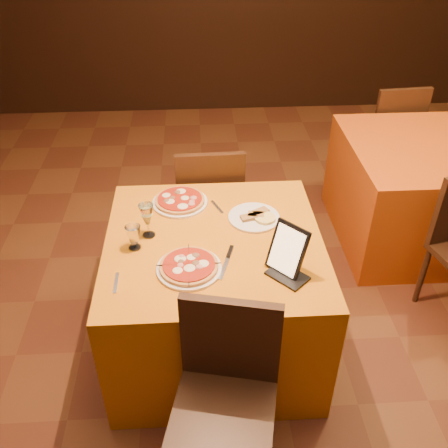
{
  "coord_description": "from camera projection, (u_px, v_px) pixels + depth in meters",
  "views": [
    {
      "loc": [
        -0.42,
        -1.95,
        2.29
      ],
      "look_at": [
        -0.3,
        0.03,
        0.86
      ],
      "focal_mm": 40.0,
      "sensor_mm": 36.0,
      "label": 1
    }
  ],
  "objects": [
    {
      "name": "water_glass",
      "position": [
        134.0,
        237.0,
        2.43
      ],
      "size": [
        0.07,
        0.07,
        0.13
      ],
      "primitive_type": null,
      "rotation": [
        0.0,
        0.0,
        -0.13
      ],
      "color": "silver",
      "rests_on": "main_table"
    },
    {
      "name": "wine_glass",
      "position": [
        147.0,
        220.0,
        2.49
      ],
      "size": [
        0.09,
        0.09,
        0.19
      ],
      "primitive_type": null,
      "rotation": [
        0.0,
        0.0,
        0.15
      ],
      "color": "#E5ED86",
      "rests_on": "main_table"
    },
    {
      "name": "tablet",
      "position": [
        287.0,
        250.0,
        2.26
      ],
      "size": [
        0.19,
        0.2,
        0.23
      ],
      "primitive_type": "cube",
      "rotation": [
        -0.35,
        0.0,
        -0.82
      ],
      "color": "black",
      "rests_on": "main_table"
    },
    {
      "name": "pizza_far",
      "position": [
        180.0,
        201.0,
        2.78
      ],
      "size": [
        0.31,
        0.31,
        0.03
      ],
      "rotation": [
        0.0,
        0.0,
        0.3
      ],
      "color": "white",
      "rests_on": "main_table"
    },
    {
      "name": "floor",
      "position": [
        275.0,
        343.0,
        2.94
      ],
      "size": [
        6.0,
        7.0,
        0.01
      ],
      "primitive_type": "cube",
      "color": "#5E2D19",
      "rests_on": "ground"
    },
    {
      "name": "knife",
      "position": [
        226.0,
        263.0,
        2.37
      ],
      "size": [
        0.09,
        0.24,
        0.01
      ],
      "primitive_type": "cube",
      "rotation": [
        0.0,
        0.0,
        1.27
      ],
      "color": "#B1B1B8",
      "rests_on": "main_table"
    },
    {
      "name": "pizza_near",
      "position": [
        189.0,
        267.0,
        2.32
      ],
      "size": [
        0.31,
        0.31,
        0.03
      ],
      "rotation": [
        0.0,
        0.0,
        -0.21
      ],
      "color": "white",
      "rests_on": "main_table"
    },
    {
      "name": "chair_side_far",
      "position": [
        385.0,
        133.0,
        4.19
      ],
      "size": [
        0.46,
        0.46,
        0.91
      ],
      "primitive_type": null,
      "rotation": [
        0.0,
        0.0,
        3.22
      ],
      "color": "#311A10",
      "rests_on": "floor"
    },
    {
      "name": "fork_far",
      "position": [
        217.0,
        207.0,
        2.75
      ],
      "size": [
        0.07,
        0.13,
        0.01
      ],
      "primitive_type": "cube",
      "rotation": [
        0.0,
        0.0,
        1.97
      ],
      "color": "silver",
      "rests_on": "main_table"
    },
    {
      "name": "chair_main_far",
      "position": [
        209.0,
        201.0,
        3.34
      ],
      "size": [
        0.42,
        0.42,
        0.91
      ],
      "primitive_type": null,
      "rotation": [
        0.0,
        0.0,
        3.18
      ],
      "color": "black",
      "rests_on": "floor"
    },
    {
      "name": "side_table",
      "position": [
        420.0,
        192.0,
        3.58
      ],
      "size": [
        1.1,
        1.1,
        0.75
      ],
      "primitive_type": "cube",
      "color": "#B3440B",
      "rests_on": "floor"
    },
    {
      "name": "main_table",
      "position": [
        215.0,
        294.0,
        2.74
      ],
      "size": [
        1.1,
        1.1,
        0.75
      ],
      "primitive_type": "cube",
      "color": "#CC740D",
      "rests_on": "floor"
    },
    {
      "name": "fork_near",
      "position": [
        116.0,
        283.0,
        2.25
      ],
      "size": [
        0.02,
        0.14,
        0.01
      ],
      "primitive_type": "cube",
      "rotation": [
        0.0,
        0.0,
        1.58
      ],
      "color": "#BABAC1",
      "rests_on": "main_table"
    },
    {
      "name": "cutlet_dish",
      "position": [
        254.0,
        217.0,
        2.66
      ],
      "size": [
        0.28,
        0.28,
        0.03
      ],
      "rotation": [
        0.0,
        0.0,
        0.37
      ],
      "color": "white",
      "rests_on": "main_table"
    },
    {
      "name": "chair_main_near",
      "position": [
        223.0,
        413.0,
        2.05
      ],
      "size": [
        0.45,
        0.45,
        0.91
      ],
      "primitive_type": null,
      "rotation": [
        0.0,
        0.0,
        -0.22
      ],
      "color": "black",
      "rests_on": "floor"
    }
  ]
}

